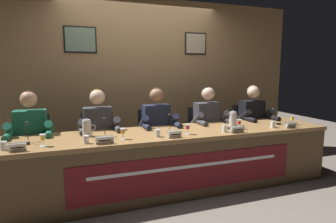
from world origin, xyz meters
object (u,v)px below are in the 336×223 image
at_px(microphone_center, 172,126).
at_px(microphone_right, 228,123).
at_px(panelist_center, 158,126).
at_px(water_pitcher_left_side, 87,128).
at_px(panelist_right, 209,122).
at_px(nameplate_far_right, 291,125).
at_px(nameplate_left, 105,140).
at_px(chair_right, 203,138).
at_px(juice_glass_left, 123,132).
at_px(juice_glass_center, 188,127).
at_px(water_cup_center, 158,134).
at_px(water_cup_far_right, 273,125).
at_px(microphone_far_left, 27,136).
at_px(juice_glass_right, 239,122).
at_px(panelist_left, 99,130).
at_px(panelist_far_left, 30,135).
at_px(juice_glass_far_right, 292,119).
at_px(nameplate_right, 237,129).
at_px(juice_glass_far_left, 43,138).
at_px(chair_far_right, 246,134).
at_px(water_cup_far_left, 4,146).
at_px(water_pitcher_right_side, 233,119).
at_px(conference_table, 172,151).
at_px(nameplate_center, 175,134).
at_px(water_cup_left, 86,140).
at_px(chair_center, 154,142).
at_px(nameplate_far_left, 17,147).
at_px(microphone_left, 106,131).
at_px(microphone_far_right, 277,119).
at_px(water_cup_right, 225,129).
at_px(panelist_far_right, 255,119).
at_px(chair_far_left, 34,153).
at_px(chair_left, 98,147).

xyz_separation_m(microphone_center, microphone_right, (0.76, -0.05, 0.00)).
xyz_separation_m(panelist_center, water_pitcher_left_side, (-0.95, -0.32, 0.10)).
bearing_deg(panelist_right, nameplate_far_right, -42.53).
xyz_separation_m(nameplate_left, chair_right, (1.59, 0.92, -0.32)).
distance_m(juice_glass_left, juice_glass_center, 0.76).
distance_m(juice_glass_center, water_cup_center, 0.37).
relative_size(panelist_right, water_cup_far_right, 14.65).
bearing_deg(microphone_far_left, juice_glass_right, -3.06).
relative_size(panelist_left, juice_glass_left, 10.04).
bearing_deg(panelist_far_left, panelist_right, 0.00).
bearing_deg(juice_glass_far_right, nameplate_right, -170.89).
relative_size(juice_glass_far_left, nameplate_left, 0.67).
distance_m(water_cup_far_right, water_pitcher_left_side, 2.36).
height_order(panelist_right, juice_glass_far_right, panelist_right).
bearing_deg(chair_far_right, water_cup_far_left, -165.72).
xyz_separation_m(juice_glass_far_left, juice_glass_center, (1.56, 0.00, 0.00)).
bearing_deg(water_pitcher_right_side, juice_glass_left, -170.93).
height_order(conference_table, water_pitcher_right_side, water_pitcher_right_side).
relative_size(juice_glass_far_left, nameplate_center, 0.80).
bearing_deg(nameplate_left, panelist_center, 41.91).
xyz_separation_m(water_cup_left, water_cup_far_right, (2.36, 0.02, 0.00)).
distance_m(panelist_center, water_pitcher_left_side, 1.01).
bearing_deg(water_pitcher_left_side, microphone_right, -5.33).
height_order(chair_center, panelist_right, panelist_right).
bearing_deg(chair_far_right, juice_glass_far_right, -77.40).
xyz_separation_m(nameplate_left, water_cup_far_right, (2.19, 0.09, -0.00)).
bearing_deg(nameplate_right, water_cup_left, 177.19).
bearing_deg(panelist_center, nameplate_far_left, -155.66).
height_order(water_cup_far_left, microphone_center, microphone_center).
bearing_deg(conference_table, juice_glass_right, -2.86).
distance_m(water_cup_center, water_pitcher_left_side, 0.81).
relative_size(microphone_left, microphone_far_right, 1.00).
relative_size(conference_table, water_cup_right, 49.84).
distance_m(microphone_left, chair_far_right, 2.45).
height_order(water_cup_left, microphone_center, microphone_center).
bearing_deg(panelist_right, nameplate_far_left, -163.12).
relative_size(nameplate_center, water_cup_center, 1.82).
bearing_deg(water_pitcher_left_side, conference_table, -11.86).
bearing_deg(water_cup_far_right, juice_glass_right, 172.09).
bearing_deg(panelist_right, juice_glass_right, -78.07).
height_order(conference_table, juice_glass_center, juice_glass_center).
bearing_deg(panelist_right, panelist_center, 180.00).
bearing_deg(nameplate_right, chair_center, 129.34).
height_order(nameplate_left, panelist_center, panelist_center).
height_order(juice_glass_far_left, microphone_center, microphone_center).
bearing_deg(panelist_far_right, panelist_right, 180.00).
height_order(panelist_far_left, microphone_left, panelist_far_left).
bearing_deg(microphone_left, chair_far_left, 140.93).
bearing_deg(chair_center, chair_far_left, 180.00).
bearing_deg(chair_left, chair_center, 0.00).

